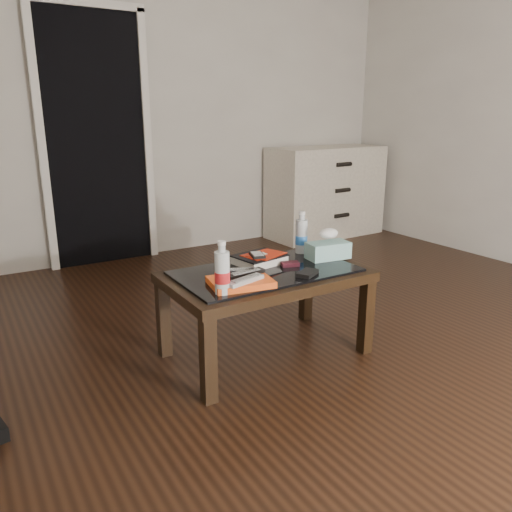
{
  "coord_description": "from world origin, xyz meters",
  "views": [
    {
      "loc": [
        -1.46,
        -1.72,
        1.23
      ],
      "look_at": [
        -0.22,
        0.29,
        0.55
      ],
      "focal_mm": 35.0,
      "sensor_mm": 36.0,
      "label": 1
    }
  ],
  "objects_px": {
    "textbook": "(260,259)",
    "water_bottle_left": "(222,268)",
    "coffee_table": "(266,282)",
    "dresser": "(326,192)",
    "tissue_box": "(328,250)",
    "water_bottle_right": "(302,232)"
  },
  "relations": [
    {
      "from": "coffee_table",
      "to": "water_bottle_left",
      "type": "bearing_deg",
      "value": -151.93
    },
    {
      "from": "water_bottle_right",
      "to": "tissue_box",
      "type": "relative_size",
      "value": 1.03
    },
    {
      "from": "water_bottle_left",
      "to": "water_bottle_right",
      "type": "distance_m",
      "value": 0.78
    },
    {
      "from": "water_bottle_left",
      "to": "tissue_box",
      "type": "xyz_separation_m",
      "value": [
        0.75,
        0.19,
        -0.07
      ]
    },
    {
      "from": "dresser",
      "to": "water_bottle_right",
      "type": "relative_size",
      "value": 5.12
    },
    {
      "from": "textbook",
      "to": "water_bottle_left",
      "type": "relative_size",
      "value": 1.05
    },
    {
      "from": "dresser",
      "to": "water_bottle_left",
      "type": "bearing_deg",
      "value": -139.78
    },
    {
      "from": "textbook",
      "to": "water_bottle_right",
      "type": "distance_m",
      "value": 0.33
    },
    {
      "from": "dresser",
      "to": "water_bottle_right",
      "type": "xyz_separation_m",
      "value": [
        -1.61,
        -1.75,
        0.13
      ]
    },
    {
      "from": "textbook",
      "to": "water_bottle_left",
      "type": "height_order",
      "value": "water_bottle_left"
    },
    {
      "from": "coffee_table",
      "to": "textbook",
      "type": "bearing_deg",
      "value": 73.15
    },
    {
      "from": "coffee_table",
      "to": "dresser",
      "type": "relative_size",
      "value": 0.82
    },
    {
      "from": "textbook",
      "to": "coffee_table",
      "type": "bearing_deg",
      "value": -116.5
    },
    {
      "from": "tissue_box",
      "to": "coffee_table",
      "type": "bearing_deg",
      "value": -172.03
    },
    {
      "from": "tissue_box",
      "to": "dresser",
      "type": "bearing_deg",
      "value": 58.56
    },
    {
      "from": "textbook",
      "to": "water_bottle_right",
      "type": "bearing_deg",
      "value": 0.48
    },
    {
      "from": "water_bottle_left",
      "to": "tissue_box",
      "type": "distance_m",
      "value": 0.77
    },
    {
      "from": "coffee_table",
      "to": "textbook",
      "type": "xyz_separation_m",
      "value": [
        0.04,
        0.12,
        0.09
      ]
    },
    {
      "from": "water_bottle_right",
      "to": "water_bottle_left",
      "type": "bearing_deg",
      "value": -152.83
    },
    {
      "from": "water_bottle_right",
      "to": "tissue_box",
      "type": "bearing_deg",
      "value": -71.79
    },
    {
      "from": "water_bottle_right",
      "to": "tissue_box",
      "type": "distance_m",
      "value": 0.19
    },
    {
      "from": "dresser",
      "to": "tissue_box",
      "type": "height_order",
      "value": "dresser"
    }
  ]
}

